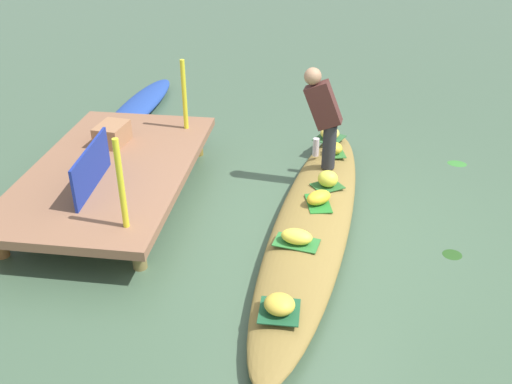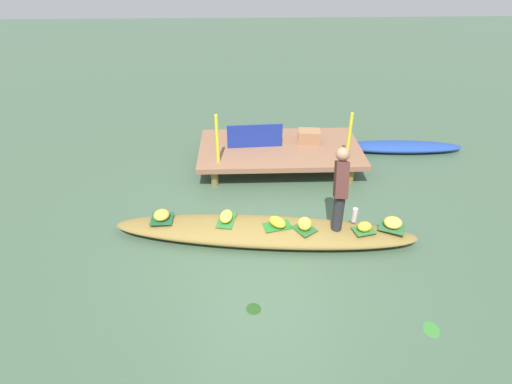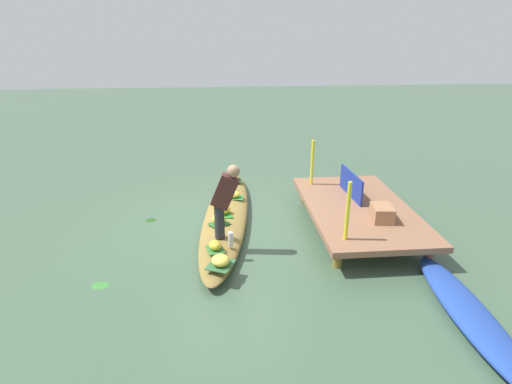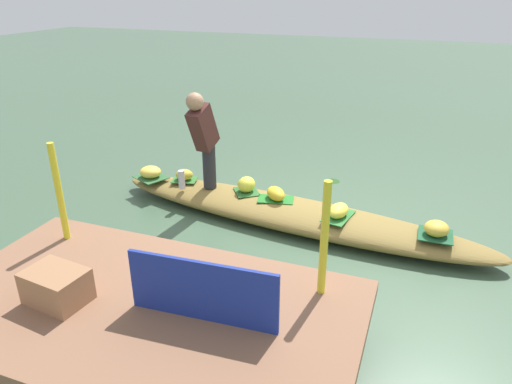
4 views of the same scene
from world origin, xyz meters
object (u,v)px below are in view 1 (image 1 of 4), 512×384
object	(u,v)px
banana_bunch_2	(319,197)
market_banner	(91,168)
banana_bunch_0	(280,304)
moored_boat	(139,107)
banana_bunch_5	(297,237)
vendor_person	(323,113)
banana_bunch_3	(328,179)
banana_bunch_4	(330,133)
banana_bunch_1	(335,148)
produce_crate	(112,134)
vendor_boat	(313,223)
water_bottle	(316,147)

from	to	relation	value
banana_bunch_2	market_banner	distance (m)	2.45
banana_bunch_0	market_banner	size ratio (longest dim) A/B	0.24
moored_boat	market_banner	size ratio (longest dim) A/B	2.48
banana_bunch_5	banana_bunch_2	bearing A→B (deg)	-13.08
banana_bunch_5	vendor_person	bearing A→B (deg)	-5.63
banana_bunch_3	banana_bunch_4	distance (m)	1.34
banana_bunch_1	banana_bunch_2	world-z (taller)	banana_bunch_2
banana_bunch_1	market_banner	xyz separation A→B (m)	(-1.54, 2.56, 0.33)
banana_bunch_5	banana_bunch_1	bearing A→B (deg)	-9.24
banana_bunch_3	banana_bunch_5	world-z (taller)	banana_bunch_3
banana_bunch_1	banana_bunch_2	size ratio (longest dim) A/B	0.75
banana_bunch_4	produce_crate	distance (m)	2.83
produce_crate	market_banner	bearing A→B (deg)	-170.30
vendor_boat	moored_boat	size ratio (longest dim) A/B	1.72
banana_bunch_5	water_bottle	distance (m)	1.97
banana_bunch_2	market_banner	bearing A→B (deg)	96.11
vendor_person	banana_bunch_4	bearing A→B (deg)	-6.32
banana_bunch_0	banana_bunch_3	bearing A→B (deg)	-8.69
banana_bunch_0	banana_bunch_3	xyz separation A→B (m)	(2.18, -0.33, 0.02)
vendor_person	banana_bunch_3	bearing A→B (deg)	-168.36
vendor_boat	market_banner	world-z (taller)	market_banner
moored_boat	banana_bunch_1	xyz separation A→B (m)	(-1.61, -3.13, 0.23)
vendor_boat	banana_bunch_5	size ratio (longest dim) A/B	15.07
water_bottle	moored_boat	bearing A→B (deg)	59.45
vendor_boat	water_bottle	size ratio (longest dim) A/B	20.01
moored_boat	market_banner	xyz separation A→B (m)	(-3.15, -0.56, 0.56)
banana_bunch_3	banana_bunch_5	xyz separation A→B (m)	(-1.18, 0.27, -0.02)
vendor_boat	banana_bunch_1	distance (m)	1.51
vendor_boat	vendor_person	xyz separation A→B (m)	(1.09, -0.03, 0.82)
moored_boat	banana_bunch_0	world-z (taller)	banana_bunch_0
banana_bunch_4	banana_bunch_5	distance (m)	2.53
moored_boat	market_banner	distance (m)	3.25
vendor_person	produce_crate	distance (m)	2.61
banana_bunch_5	produce_crate	xyz separation A→B (m)	(1.62, 2.42, 0.22)
banana_bunch_3	produce_crate	bearing A→B (deg)	80.65
moored_boat	banana_bunch_0	xyz separation A→B (m)	(-4.67, -2.72, 0.23)
moored_boat	market_banner	world-z (taller)	market_banner
banana_bunch_2	water_bottle	distance (m)	1.19
banana_bunch_4	banana_bunch_5	world-z (taller)	banana_bunch_4
vendor_boat	banana_bunch_4	world-z (taller)	banana_bunch_4
vendor_boat	moored_boat	world-z (taller)	vendor_boat
market_banner	produce_crate	xyz separation A→B (m)	(1.10, 0.19, -0.11)
banana_bunch_0	banana_bunch_4	distance (m)	3.53
moored_boat	banana_bunch_2	distance (m)	4.15
vendor_boat	moored_boat	xyz separation A→B (m)	(3.09, 2.93, -0.03)
banana_bunch_4	vendor_person	distance (m)	1.05
vendor_person	produce_crate	world-z (taller)	vendor_person
moored_boat	water_bottle	size ratio (longest dim) A/B	11.61
banana_bunch_4	vendor_person	world-z (taller)	vendor_person
banana_bunch_2	water_bottle	bearing A→B (deg)	4.10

